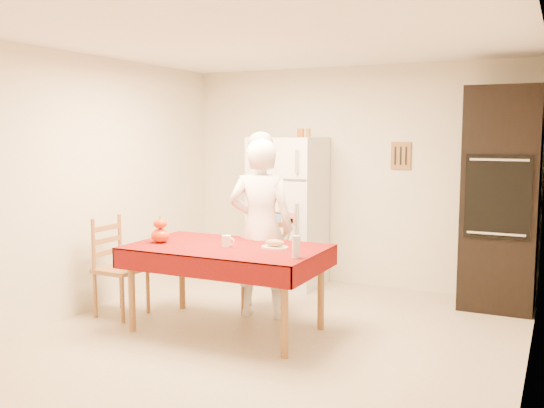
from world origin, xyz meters
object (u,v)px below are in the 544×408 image
Objects in this scene: bread_plate at (275,247)px; coffee_mug at (226,241)px; refrigerator at (288,212)px; pumpkin_lower at (160,236)px; chair_left at (116,263)px; oven_cabinet at (501,199)px; dining_table at (227,254)px; seated_woman at (261,228)px; wine_glass at (296,247)px; chair_far at (265,259)px.

coffee_mug is at bearing -164.88° from bread_plate.
pumpkin_lower is at bearing -102.97° from refrigerator.
oven_cabinet is at bearing -58.46° from chair_left.
dining_table is at bearing 120.56° from coffee_mug.
seated_woman is at bearing -147.24° from oven_cabinet.
coffee_mug is (0.02, -0.03, 0.12)m from dining_table.
oven_cabinet is at bearing -161.44° from seated_woman.
coffee_mug is at bearing 167.88° from wine_glass.
oven_cabinet is 1.29× the size of seated_woman.
chair_far is 3.96× the size of bread_plate.
chair_far reaches higher than wine_glass.
dining_table is 1.22m from chair_left.
wine_glass is at bearing -12.12° from coffee_mug.
chair_far reaches higher than dining_table.
wine_glass reaches higher than dining_table.
pumpkin_lower is (-2.71, -1.91, -0.27)m from oven_cabinet.
seated_woman reaches higher than refrigerator.
oven_cabinet is 3.33m from pumpkin_lower.
pumpkin_lower is at bearing -169.60° from bread_plate.
oven_cabinet is at bearing 10.79° from chair_far.
pumpkin_lower reaches higher than dining_table.
coffee_mug is (0.21, -1.78, -0.04)m from refrigerator.
bread_plate is (0.41, 0.11, -0.04)m from coffee_mug.
dining_table is 0.75m from chair_far.
refrigerator is 2.16m from wine_glass.
dining_table is 17.00× the size of coffee_mug.
chair_left is 1.44m from seated_woman.
oven_cabinet is at bearing 35.21° from pumpkin_lower.
chair_left is 3.96× the size of bread_plate.
chair_far is at bearing 88.19° from dining_table.
dining_table is (0.19, -1.75, -0.16)m from refrigerator.
bread_plate is at bearing 10.42° from dining_table.
chair_far is 9.50× the size of coffee_mug.
wine_glass is (0.66, -0.70, -0.00)m from seated_woman.
oven_cabinet reaches higher than wine_glass.
seated_woman is 9.68× the size of wine_glass.
oven_cabinet reaches higher than pumpkin_lower.
dining_table is (-2.09, -1.80, -0.41)m from oven_cabinet.
coffee_mug is 0.57× the size of wine_glass.
wine_glass is at bearing -91.93° from chair_left.
bread_plate is (0.35, -0.43, -0.08)m from seated_woman.
refrigerator is 0.77× the size of oven_cabinet.
coffee_mug is at bearing -138.50° from oven_cabinet.
dining_table is at bearing -139.27° from oven_cabinet.
oven_cabinet reaches higher than coffee_mug.
wine_glass reaches higher than coffee_mug.
chair_far is 0.81m from bread_plate.
chair_left is 9.50× the size of coffee_mug.
seated_woman is at bearing -64.40° from chair_left.
chair_left reaches higher than dining_table.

